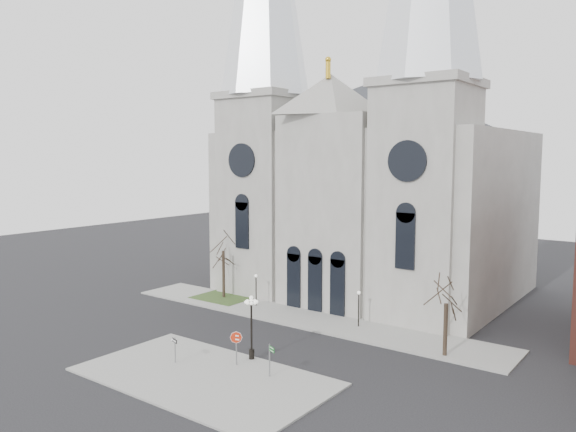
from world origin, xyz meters
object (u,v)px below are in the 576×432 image
Objects in this scene: one_way_sign at (175,345)px; stop_sign at (236,341)px; globe_lamp at (251,319)px; street_name_sign at (270,358)px.

stop_sign is at bearing 50.27° from one_way_sign.
globe_lamp is at bearing 70.66° from stop_sign.
stop_sign is at bearing -94.12° from globe_lamp.
one_way_sign is (-3.94, -2.40, -0.49)m from stop_sign.
one_way_sign is at bearing -163.91° from stop_sign.
street_name_sign is (3.30, -1.90, -1.70)m from globe_lamp.
globe_lamp is 5.94m from one_way_sign.
stop_sign is at bearing -163.56° from street_name_sign.
globe_lamp reaches higher than street_name_sign.
stop_sign is 4.64m from one_way_sign.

